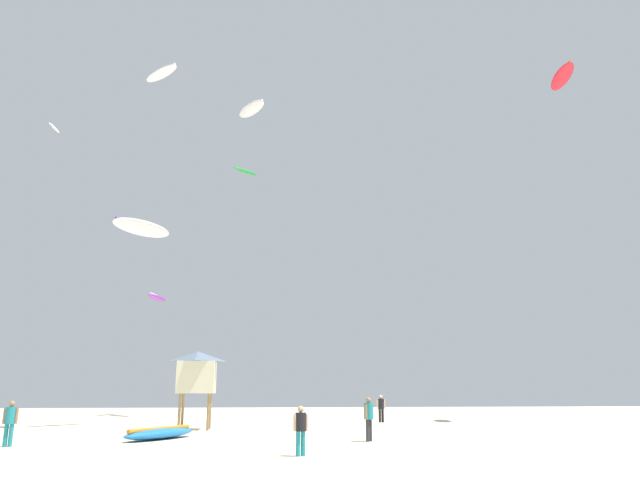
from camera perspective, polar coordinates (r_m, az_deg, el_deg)
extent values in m
plane|color=beige|center=(16.09, 7.29, -21.45)|extent=(120.00, 120.00, 0.00)
cylinder|color=teal|center=(20.50, -1.63, -18.85)|extent=(0.15, 0.15, 0.78)
cylinder|color=teal|center=(20.43, -2.11, -18.86)|extent=(0.15, 0.15, 0.78)
cylinder|color=black|center=(20.42, -1.85, -16.96)|extent=(0.36, 0.36, 0.58)
cylinder|color=tan|center=(20.50, -1.29, -17.02)|extent=(0.10, 0.10, 0.54)
cylinder|color=tan|center=(20.34, -2.42, -17.03)|extent=(0.10, 0.10, 0.54)
sphere|color=tan|center=(20.40, -1.84, -15.83)|extent=(0.21, 0.21, 0.21)
cylinder|color=teal|center=(26.47, -27.42, -16.22)|extent=(0.16, 0.16, 0.83)
cylinder|color=teal|center=(26.55, -27.81, -16.16)|extent=(0.16, 0.16, 0.83)
cylinder|color=teal|center=(26.47, -27.43, -14.63)|extent=(0.38, 0.38, 0.62)
cylinder|color=#936B4C|center=(26.39, -26.98, -14.74)|extent=(0.11, 0.11, 0.57)
cylinder|color=#936B4C|center=(26.56, -27.89, -14.63)|extent=(0.11, 0.11, 0.57)
sphere|color=#936B4C|center=(26.46, -27.32, -13.71)|extent=(0.22, 0.22, 0.22)
cylinder|color=#2D2D33|center=(26.33, 4.80, -17.64)|extent=(0.17, 0.17, 0.88)
cylinder|color=#2D2D33|center=(26.15, 4.58, -17.67)|extent=(0.17, 0.17, 0.88)
cylinder|color=teal|center=(26.21, 4.66, -15.97)|extent=(0.40, 0.40, 0.66)
cylinder|color=#936B4C|center=(26.42, 4.91, -16.01)|extent=(0.12, 0.12, 0.61)
cylinder|color=#936B4C|center=(26.00, 4.41, -16.05)|extent=(0.12, 0.12, 0.61)
sphere|color=#936B4C|center=(26.19, 4.64, -14.98)|extent=(0.24, 0.24, 0.24)
cylinder|color=black|center=(41.31, 6.00, -16.33)|extent=(0.16, 0.16, 0.86)
cylinder|color=black|center=(41.24, 5.73, -16.34)|extent=(0.16, 0.16, 0.86)
cylinder|color=black|center=(41.25, 5.84, -15.29)|extent=(0.40, 0.40, 0.65)
cylinder|color=beige|center=(41.33, 6.16, -15.31)|extent=(0.11, 0.11, 0.59)
cylinder|color=beige|center=(41.18, 5.52, -15.33)|extent=(0.11, 0.11, 0.59)
sphere|color=beige|center=(41.24, 5.82, -14.67)|extent=(0.23, 0.23, 0.23)
ellipsoid|color=blue|center=(28.05, -15.05, -17.42)|extent=(3.25, 4.35, 0.51)
cylinder|color=orange|center=(28.04, -15.03, -17.03)|extent=(2.18, 3.53, 0.19)
cylinder|color=#8C704C|center=(34.93, -10.44, -15.75)|extent=(0.14, 0.14, 1.90)
cylinder|color=#8C704C|center=(33.43, -10.63, -15.82)|extent=(0.14, 0.14, 1.90)
cylinder|color=#8C704C|center=(35.06, -12.98, -15.62)|extent=(0.14, 0.14, 1.90)
cylinder|color=#8C704C|center=(33.57, -13.28, -15.69)|extent=(0.14, 0.14, 1.90)
cube|color=beige|center=(34.23, -11.68, -12.71)|extent=(2.00, 2.00, 1.70)
pyramid|color=slate|center=(34.27, -11.59, -10.83)|extent=(2.30, 2.30, 0.55)
ellipsoid|color=white|center=(59.04, -24.03, 9.75)|extent=(0.78, 2.20, 0.55)
cylinder|color=#19B29E|center=(59.08, -24.02, 9.83)|extent=(0.25, 1.98, 0.09)
ellipsoid|color=red|center=(50.15, 22.10, 14.23)|extent=(2.04, 4.33, 0.60)
cylinder|color=orange|center=(50.23, 22.08, 14.41)|extent=(0.95, 3.80, 0.18)
ellipsoid|color=green|center=(57.86, -7.15, 6.53)|extent=(2.69, 2.52, 0.45)
ellipsoid|color=white|center=(40.54, -14.90, 15.11)|extent=(2.72, 2.87, 0.34)
cylinder|color=white|center=(40.60, -14.89, 15.28)|extent=(2.01, 2.19, 0.14)
ellipsoid|color=purple|center=(54.72, -15.30, -5.33)|extent=(1.68, 3.66, 0.39)
cylinder|color=white|center=(54.75, -15.29, -5.17)|extent=(0.79, 3.22, 0.16)
ellipsoid|color=white|center=(54.80, -6.57, 12.32)|extent=(3.00, 3.85, 0.95)
cylinder|color=white|center=(54.88, -6.56, 12.48)|extent=(2.04, 3.09, 0.17)
ellipsoid|color=white|center=(39.45, -16.63, 1.11)|extent=(3.79, 4.06, 1.05)
cylinder|color=purple|center=(39.50, -16.61, 1.38)|extent=(2.77, 3.10, 0.19)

